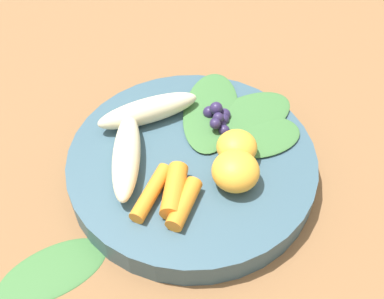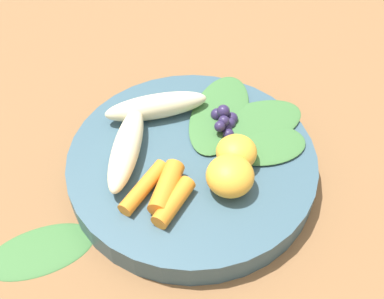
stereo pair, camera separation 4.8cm
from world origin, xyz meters
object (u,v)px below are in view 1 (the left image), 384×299
object	(u,v)px
banana_peeled_right	(151,109)
orange_segment_near	(237,147)
bowl	(192,165)
kale_leaf_stray	(52,269)
banana_peeled_left	(126,156)

from	to	relation	value
banana_peeled_right	orange_segment_near	xyz separation A→B (m)	(-0.10, -0.03, 0.00)
bowl	banana_peeled_right	bearing A→B (deg)	-3.06
kale_leaf_stray	bowl	bearing A→B (deg)	-168.68
banana_peeled_left	orange_segment_near	world-z (taller)	orange_segment_near
banana_peeled_right	kale_leaf_stray	world-z (taller)	banana_peeled_right
bowl	banana_peeled_right	size ratio (longest dim) A/B	2.29
bowl	banana_peeled_left	bearing A→B (deg)	58.28
banana_peeled_right	orange_segment_near	size ratio (longest dim) A/B	2.74
bowl	banana_peeled_right	xyz separation A→B (m)	(0.07, -0.00, 0.03)
bowl	kale_leaf_stray	bearing A→B (deg)	89.52
banana_peeled_left	banana_peeled_right	world-z (taller)	same
banana_peeled_right	orange_segment_near	distance (m)	0.10
bowl	orange_segment_near	size ratio (longest dim) A/B	6.28
orange_segment_near	kale_leaf_stray	xyz separation A→B (m)	(0.03, 0.20, -0.04)
banana_peeled_left	banana_peeled_right	bearing A→B (deg)	161.52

